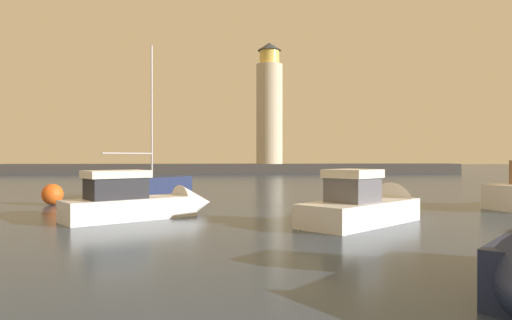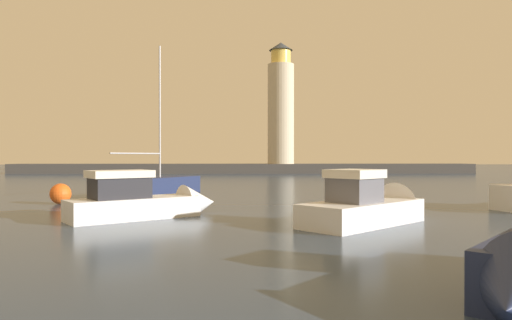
% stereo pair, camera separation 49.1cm
% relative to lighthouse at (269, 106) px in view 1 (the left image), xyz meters
% --- Properties ---
extents(ground_plane, '(220.00, 220.00, 0.00)m').
position_rel_lighthouse_xyz_m(ground_plane, '(-5.52, -33.33, -9.91)').
color(ground_plane, '#2D3D51').
extents(breakwater, '(67.41, 4.21, 1.42)m').
position_rel_lighthouse_xyz_m(breakwater, '(-5.52, 0.00, -9.20)').
color(breakwater, '#423F3D').
rests_on(breakwater, ground_plane).
extents(lighthouse, '(3.88, 3.88, 17.92)m').
position_rel_lighthouse_xyz_m(lighthouse, '(0.00, 0.00, 0.00)').
color(lighthouse, beige).
rests_on(lighthouse, breakwater).
extents(motorboat_2, '(6.22, 5.10, 2.34)m').
position_rel_lighthouse_xyz_m(motorboat_2, '(-9.39, -49.57, -9.24)').
color(motorboat_2, white).
rests_on(motorboat_2, ground_plane).
extents(motorboat_5, '(6.45, 6.06, 2.58)m').
position_rel_lighthouse_xyz_m(motorboat_5, '(-0.25, -51.14, -9.31)').
color(motorboat_5, white).
rests_on(motorboat_5, ground_plane).
extents(sailboat_moored, '(5.83, 7.76, 9.93)m').
position_rel_lighthouse_xyz_m(sailboat_moored, '(-11.53, -38.24, -9.30)').
color(sailboat_moored, '#1E284C').
rests_on(sailboat_moored, ground_plane).
extents(mooring_buoy, '(1.10, 1.10, 1.10)m').
position_rel_lighthouse_xyz_m(mooring_buoy, '(-15.21, -44.05, -9.36)').
color(mooring_buoy, '#EA5919').
rests_on(mooring_buoy, ground_plane).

